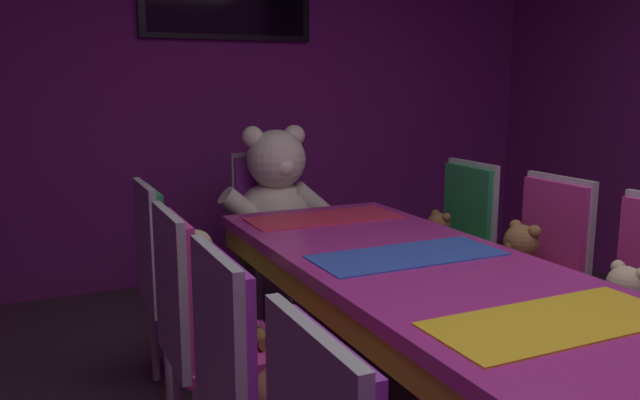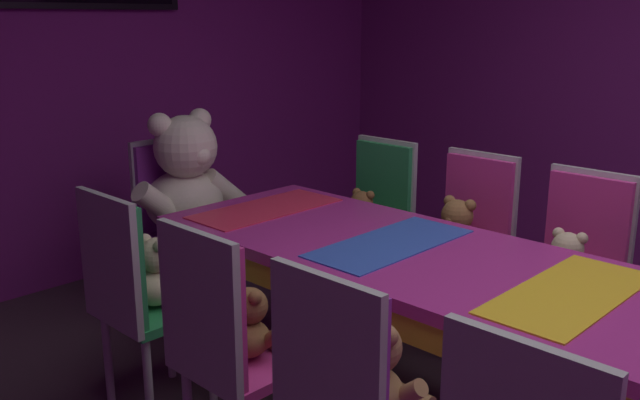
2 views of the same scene
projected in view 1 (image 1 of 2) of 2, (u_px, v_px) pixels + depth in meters
wall_back at (226, 84)px, 4.56m from camera, size 5.20×0.12×2.80m
banquet_table at (553, 349)px, 1.84m from camera, size 0.90×3.66×0.75m
chair_left_3 at (246, 385)px, 1.76m from camera, size 0.42×0.41×0.98m
teddy_left_3 at (295, 374)px, 1.82m from camera, size 0.27×0.35×0.33m
chair_left_4 at (194, 316)px, 2.27m from camera, size 0.42×0.41×0.98m
teddy_left_4 at (233, 316)px, 2.34m from camera, size 0.22×0.29×0.27m
chair_left_5 at (166, 268)px, 2.85m from camera, size 0.42×0.41×0.98m
teddy_left_5 at (198, 266)px, 2.92m from camera, size 0.25×0.33×0.31m
teddy_right_3 at (623, 307)px, 2.41m from camera, size 0.23×0.30×0.29m
chair_right_4 at (543, 259)px, 3.01m from camera, size 0.42×0.41×0.98m
teddy_right_4 at (519, 262)px, 2.94m from camera, size 0.27×0.34×0.32m
chair_right_5 at (459, 232)px, 3.53m from camera, size 0.42×0.41×0.98m
teddy_right_5 at (437, 239)px, 3.48m from camera, size 0.22×0.28×0.27m
throne_chair at (268, 216)px, 3.97m from camera, size 0.41×0.42×0.98m
king_teddy_bear at (277, 195)px, 3.79m from camera, size 0.74×0.58×0.70m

